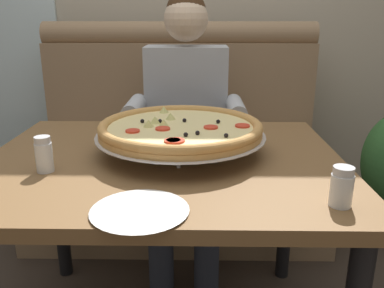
{
  "coord_description": "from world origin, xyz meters",
  "views": [
    {
      "loc": [
        0.12,
        -1.23,
        1.16
      ],
      "look_at": [
        0.09,
        0.02,
        0.76
      ],
      "focal_mm": 37.83,
      "sensor_mm": 36.0,
      "label": 1
    }
  ],
  "objects": [
    {
      "name": "plate_near_left",
      "position": [
        -0.02,
        -0.38,
        0.73
      ],
      "size": [
        0.23,
        0.23,
        0.02
      ],
      "color": "white",
      "rests_on": "dining_table"
    },
    {
      "name": "shaker_oregano",
      "position": [
        -0.34,
        -0.13,
        0.77
      ],
      "size": [
        0.05,
        0.05,
        0.11
      ],
      "color": "white",
      "rests_on": "dining_table"
    },
    {
      "name": "shaker_pepper_flakes",
      "position": [
        0.46,
        -0.34,
        0.76
      ],
      "size": [
        0.05,
        0.05,
        0.1
      ],
      "color": "white",
      "rests_on": "dining_table"
    },
    {
      "name": "diner_main",
      "position": [
        0.05,
        0.67,
        0.71
      ],
      "size": [
        0.54,
        0.64,
        1.27
      ],
      "color": "#2D3342",
      "rests_on": "ground_plane"
    },
    {
      "name": "booth_bench",
      "position": [
        0.0,
        0.93,
        0.4
      ],
      "size": [
        1.58,
        0.78,
        1.13
      ],
      "color": "#937556",
      "rests_on": "ground_plane"
    },
    {
      "name": "dining_table",
      "position": [
        0.0,
        0.0,
        0.63
      ],
      "size": [
        1.16,
        0.93,
        0.72
      ],
      "color": "brown",
      "rests_on": "ground_plane"
    },
    {
      "name": "pizza",
      "position": [
        0.05,
        0.06,
        0.8
      ],
      "size": [
        0.56,
        0.56,
        0.11
      ],
      "color": "silver",
      "rests_on": "dining_table"
    }
  ]
}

